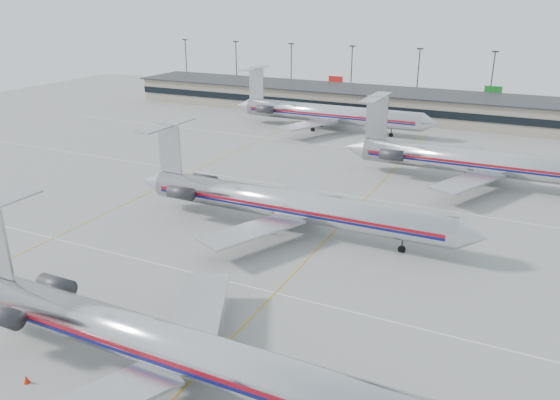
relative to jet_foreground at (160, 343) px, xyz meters
The scene contains 9 objects.
ground 6.70m from the jet_foreground, 70.95° to the left, with size 260.00×260.00×0.00m, color gray.
apron_markings 15.95m from the jet_foreground, 83.03° to the left, with size 160.00×0.15×0.02m, color silver.
terminal 103.47m from the jet_foreground, 88.95° to the left, with size 162.00×17.00×6.25m.
light_mast_row 117.61m from the jet_foreground, 89.08° to the left, with size 163.60×0.40×15.28m.
jet_foreground is the anchor object (origin of this frame).
jet_second_row 30.29m from the jet_foreground, 97.12° to the left, with size 45.73×26.93×11.97m.
jet_third_row 61.12m from the jet_foreground, 74.82° to the left, with size 46.18×28.40×12.63m.
jet_back_row 85.71m from the jet_foreground, 102.88° to the left, with size 46.55×28.64×12.73m.
cone_left 10.75m from the jet_foreground, 152.89° to the right, with size 0.48×0.48×0.65m, color red.
Camera 1 is at (20.92, -32.37, 27.45)m, focal length 35.00 mm.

